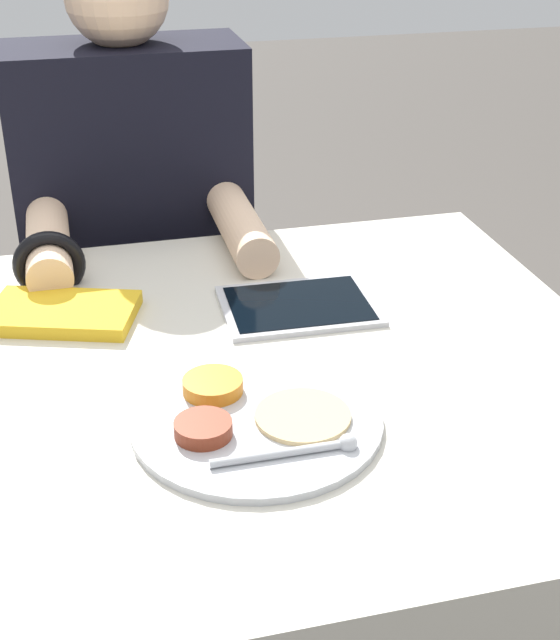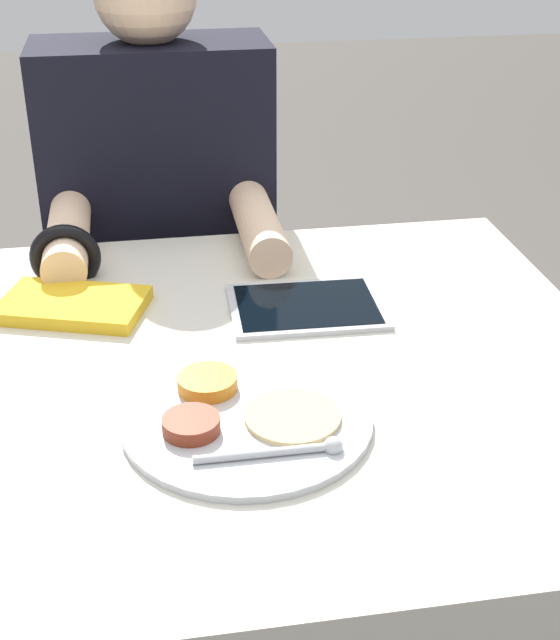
{
  "view_description": "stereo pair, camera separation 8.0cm",
  "coord_description": "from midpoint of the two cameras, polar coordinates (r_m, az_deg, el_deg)",
  "views": [
    {
      "loc": [
        -0.06,
        -0.98,
        1.36
      ],
      "look_at": [
        0.19,
        0.01,
        0.81
      ],
      "focal_mm": 50.0,
      "sensor_mm": 36.0,
      "label": 1
    },
    {
      "loc": [
        0.02,
        -1.0,
        1.36
      ],
      "look_at": [
        0.19,
        0.01,
        0.81
      ],
      "focal_mm": 50.0,
      "sensor_mm": 36.0,
      "label": 2
    }
  ],
  "objects": [
    {
      "name": "red_notebook",
      "position": [
        1.32,
        -15.44,
        0.35
      ],
      "size": [
        0.24,
        0.18,
        0.02
      ],
      "color": "silver",
      "rests_on": "dining_table"
    },
    {
      "name": "dining_table",
      "position": [
        1.39,
        -9.69,
        -17.15
      ],
      "size": [
        1.29,
        0.89,
        0.75
      ],
      "color": "beige",
      "rests_on": "ground_plane"
    },
    {
      "name": "person_diner",
      "position": [
        1.78,
        -10.14,
        1.55
      ],
      "size": [
        0.42,
        0.48,
        1.22
      ],
      "color": "black",
      "rests_on": "ground_plane"
    },
    {
      "name": "thali_tray",
      "position": [
        1.05,
        -3.9,
        -6.35
      ],
      "size": [
        0.3,
        0.3,
        0.03
      ],
      "color": "#B7BABF",
      "rests_on": "dining_table"
    },
    {
      "name": "tablet_device",
      "position": [
        1.31,
        -0.56,
        0.89
      ],
      "size": [
        0.23,
        0.17,
        0.01
      ],
      "color": "#B7B7BC",
      "rests_on": "dining_table"
    }
  ]
}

